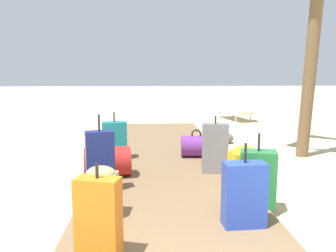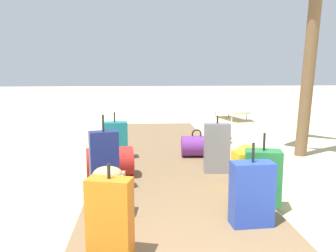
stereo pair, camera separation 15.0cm
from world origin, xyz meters
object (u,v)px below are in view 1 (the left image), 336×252
duffel_bag_red (107,162)px  suitcase_navy (100,161)px  suitcase_teal (115,140)px  suitcase_green (258,178)px  suitcase_grey (215,148)px  backpack_yellow (244,166)px  suitcase_blue (244,194)px  backpack_tan (101,190)px  suitcase_orange (98,219)px  duffel_bag_purple (196,146)px  lounge_chair (237,109)px

duffel_bag_red → suitcase_navy: bearing=-91.4°
suitcase_teal → suitcase_navy: suitcase_navy is taller
suitcase_teal → suitcase_green: size_ratio=0.98×
suitcase_grey → suitcase_teal: 1.68m
suitcase_grey → backpack_yellow: (0.21, -0.72, -0.06)m
suitcase_blue → backpack_tan: 1.34m
suitcase_blue → suitcase_teal: suitcase_blue is taller
duffel_bag_red → backpack_yellow: (1.66, -0.63, 0.08)m
backpack_tan → backpack_yellow: 1.71m
suitcase_orange → backpack_yellow: 2.10m
duffel_bag_red → suitcase_grey: bearing=3.6°
suitcase_orange → duffel_bag_purple: bearing=69.8°
duffel_bag_purple → backpack_yellow: bearing=-78.6°
suitcase_grey → duffel_bag_purple: size_ratio=1.56×
suitcase_grey → suitcase_navy: (-1.47, -0.69, 0.01)m
suitcase_grey → lounge_chair: 6.07m
duffel_bag_red → backpack_yellow: size_ratio=1.23×
suitcase_teal → lounge_chair: (3.22, 4.93, -0.05)m
suitcase_green → suitcase_orange: bearing=-146.7°
duffel_bag_purple → lounge_chair: bearing=68.6°
duffel_bag_red → suitcase_green: suitcase_green is taller
suitcase_orange → suitcase_navy: bearing=96.8°
suitcase_orange → duffel_bag_purple: 3.35m
suitcase_grey → suitcase_teal: suitcase_grey is taller
suitcase_navy → lounge_chair: size_ratio=0.55×
duffel_bag_red → suitcase_orange: bearing=-85.5°
suitcase_teal → backpack_tan: size_ratio=1.51×
backpack_yellow → lounge_chair: lounge_chair is taller
suitcase_grey → duffel_bag_red: suitcase_grey is taller
duffel_bag_red → suitcase_navy: suitcase_navy is taller
suitcase_blue → backpack_yellow: 1.02m
backpack_yellow → suitcase_green: suitcase_green is taller
backpack_yellow → suitcase_green: (0.01, -0.50, 0.01)m
suitcase_navy → backpack_tan: bearing=-82.0°
duffel_bag_red → suitcase_teal: suitcase_teal is taller
suitcase_navy → suitcase_blue: bearing=-35.7°
duffel_bag_purple → suitcase_teal: bearing=-176.9°
suitcase_grey → suitcase_green: 1.24m
duffel_bag_red → suitcase_green: 2.01m
suitcase_orange → backpack_tan: suitcase_orange is taller
suitcase_teal → duffel_bag_purple: size_ratio=1.48×
backpack_yellow → suitcase_orange: bearing=-135.1°
duffel_bag_red → backpack_tan: (0.09, -1.32, 0.06)m
backpack_tan → lounge_chair: (3.14, 7.21, -0.01)m
suitcase_teal → suitcase_green: suitcase_green is taller
suitcase_blue → suitcase_teal: (-1.38, 2.57, 0.00)m
duffel_bag_purple → lounge_chair: 5.22m
backpack_tan → lounge_chair: size_ratio=0.30×
duffel_bag_red → suitcase_navy: (-0.01, -0.60, 0.16)m
suitcase_teal → suitcase_navy: bearing=-90.9°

